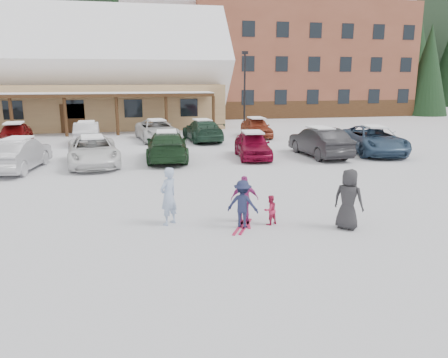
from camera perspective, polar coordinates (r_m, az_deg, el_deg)
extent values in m
plane|color=silver|center=(13.26, -0.39, -5.24)|extent=(160.00, 160.00, 0.00)
cube|color=black|center=(98.49, -10.97, 21.56)|extent=(300.00, 70.00, 38.00)
cube|color=tan|center=(40.93, -21.18, 8.93)|extent=(28.00, 10.00, 3.60)
cube|color=#422814|center=(34.78, -22.94, 10.01)|extent=(25.20, 2.60, 0.25)
cube|color=white|center=(40.89, -21.63, 14.15)|extent=(29.12, 9.69, 9.69)
cube|color=brown|center=(53.66, 8.68, 14.93)|extent=(24.00, 14.00, 12.00)
cube|color=brown|center=(50.43, -8.62, 13.35)|extent=(7.00, 12.60, 9.00)
cube|color=#422814|center=(47.27, 11.42, 8.90)|extent=(24.00, 0.10, 1.80)
cylinder|color=black|center=(37.62, 2.70, 11.36)|extent=(0.16, 0.16, 6.05)
cube|color=black|center=(37.65, 2.75, 16.16)|extent=(0.50, 0.25, 0.25)
cylinder|color=black|center=(55.08, 24.67, 8.29)|extent=(0.60, 0.60, 1.32)
cone|color=black|center=(55.00, 25.25, 14.10)|extent=(4.84, 4.84, 9.90)
cylinder|color=black|center=(57.09, -3.25, 9.46)|extent=(0.60, 0.60, 1.08)
cone|color=black|center=(56.98, -3.31, 14.07)|extent=(3.96, 3.96, 8.10)
cylinder|color=black|center=(68.89, 20.51, 9.41)|extent=(0.60, 0.60, 1.38)
cone|color=black|center=(68.85, 20.91, 14.28)|extent=(5.06, 5.06, 10.35)
imported|color=#9BB0D4|center=(12.66, -7.26, -2.25)|extent=(0.73, 0.72, 1.69)
imported|color=#BA224A|center=(12.72, 6.04, -4.05)|extent=(0.52, 0.47, 0.88)
imported|color=#1D2244|center=(12.35, 2.45, -3.29)|extent=(1.03, 0.86, 1.38)
cube|color=#B11943|center=(12.56, 2.42, -6.24)|extent=(0.82, 1.34, 0.03)
imported|color=#B13587|center=(12.85, 2.71, -2.62)|extent=(0.86, 0.47, 1.39)
cube|color=#B11943|center=(13.05, 2.68, -5.49)|extent=(0.44, 1.41, 0.03)
imported|color=#272729|center=(12.68, 15.95, -2.56)|extent=(0.97, 0.99, 1.72)
imported|color=#A5A4A9|center=(22.05, -25.28, 2.90)|extent=(2.22, 4.70, 1.49)
imported|color=white|center=(22.13, -16.75, 3.53)|extent=(2.92, 5.29, 1.40)
imported|color=#18351C|center=(22.72, -7.46, 4.32)|extent=(2.40, 5.23, 1.48)
imported|color=maroon|center=(23.18, 3.75, 4.46)|extent=(2.07, 4.23, 1.39)
imported|color=black|center=(24.16, 12.37, 4.74)|extent=(1.90, 4.81, 1.56)
imported|color=#334D6B|center=(25.98, 18.97, 4.85)|extent=(3.38, 5.79, 1.52)
imported|color=#640809|center=(29.72, -25.64, 5.21)|extent=(2.12, 4.50, 1.49)
imported|color=#BBBABF|center=(29.57, -17.46, 5.79)|extent=(1.74, 4.36, 1.41)
imported|color=silver|center=(29.90, -8.74, 6.31)|extent=(3.02, 5.36, 1.41)
imported|color=#203E2E|center=(29.45, -2.82, 6.36)|extent=(2.40, 5.07, 1.43)
imported|color=#963A22|center=(31.42, 4.25, 6.73)|extent=(1.70, 4.11, 1.39)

